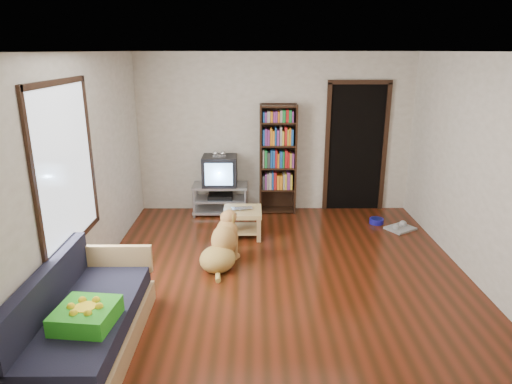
{
  "coord_description": "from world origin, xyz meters",
  "views": [
    {
      "loc": [
        -0.35,
        -4.95,
        2.61
      ],
      "look_at": [
        -0.32,
        0.55,
        0.9
      ],
      "focal_mm": 32.0,
      "sensor_mm": 36.0,
      "label": 1
    }
  ],
  "objects_px": {
    "sofa": "(84,324)",
    "coffee_table": "(243,217)",
    "dog_bowl": "(376,221)",
    "crt_tv": "(220,170)",
    "grey_rag": "(400,228)",
    "dog": "(222,246)",
    "green_cushion": "(86,315)",
    "laptop": "(242,210)",
    "bookshelf": "(278,153)",
    "tv_stand": "(220,198)"
  },
  "relations": [
    {
      "from": "laptop",
      "to": "dog_bowl",
      "type": "distance_m",
      "value": 2.19
    },
    {
      "from": "green_cushion",
      "to": "sofa",
      "type": "xyz_separation_m",
      "value": [
        -0.12,
        0.24,
        -0.24
      ]
    },
    {
      "from": "tv_stand",
      "to": "sofa",
      "type": "height_order",
      "value": "sofa"
    },
    {
      "from": "bookshelf",
      "to": "coffee_table",
      "type": "relative_size",
      "value": 3.27
    },
    {
      "from": "laptop",
      "to": "crt_tv",
      "type": "distance_m",
      "value": 1.13
    },
    {
      "from": "grey_rag",
      "to": "dog",
      "type": "relative_size",
      "value": 0.47
    },
    {
      "from": "dog_bowl",
      "to": "dog",
      "type": "bearing_deg",
      "value": -148.24
    },
    {
      "from": "laptop",
      "to": "grey_rag",
      "type": "height_order",
      "value": "laptop"
    },
    {
      "from": "dog_bowl",
      "to": "tv_stand",
      "type": "height_order",
      "value": "tv_stand"
    },
    {
      "from": "grey_rag",
      "to": "tv_stand",
      "type": "relative_size",
      "value": 0.44
    },
    {
      "from": "laptop",
      "to": "bookshelf",
      "type": "bearing_deg",
      "value": 52.73
    },
    {
      "from": "green_cushion",
      "to": "coffee_table",
      "type": "height_order",
      "value": "green_cushion"
    },
    {
      "from": "bookshelf",
      "to": "crt_tv",
      "type": "bearing_deg",
      "value": -175.68
    },
    {
      "from": "grey_rag",
      "to": "sofa",
      "type": "xyz_separation_m",
      "value": [
        -3.76,
        -2.89,
        0.25
      ]
    },
    {
      "from": "green_cushion",
      "to": "sofa",
      "type": "relative_size",
      "value": 0.26
    },
    {
      "from": "dog_bowl",
      "to": "green_cushion",
      "type": "bearing_deg",
      "value": -134.66
    },
    {
      "from": "bookshelf",
      "to": "dog",
      "type": "distance_m",
      "value": 2.3
    },
    {
      "from": "green_cushion",
      "to": "dog_bowl",
      "type": "height_order",
      "value": "green_cushion"
    },
    {
      "from": "laptop",
      "to": "grey_rag",
      "type": "bearing_deg",
      "value": -3.94
    },
    {
      "from": "bookshelf",
      "to": "sofa",
      "type": "relative_size",
      "value": 1.0
    },
    {
      "from": "green_cushion",
      "to": "grey_rag",
      "type": "height_order",
      "value": "green_cushion"
    },
    {
      "from": "grey_rag",
      "to": "tv_stand",
      "type": "xyz_separation_m",
      "value": [
        -2.79,
        0.74,
        0.25
      ]
    },
    {
      "from": "green_cushion",
      "to": "dog_bowl",
      "type": "distance_m",
      "value": 4.77
    },
    {
      "from": "tv_stand",
      "to": "coffee_table",
      "type": "xyz_separation_m",
      "value": [
        0.39,
        -0.96,
        0.01
      ]
    },
    {
      "from": "crt_tv",
      "to": "coffee_table",
      "type": "relative_size",
      "value": 1.05
    },
    {
      "from": "grey_rag",
      "to": "coffee_table",
      "type": "distance_m",
      "value": 2.42
    },
    {
      "from": "green_cushion",
      "to": "laptop",
      "type": "distance_m",
      "value": 3.14
    },
    {
      "from": "laptop",
      "to": "coffee_table",
      "type": "bearing_deg",
      "value": 80.11
    },
    {
      "from": "dog_bowl",
      "to": "crt_tv",
      "type": "relative_size",
      "value": 0.38
    },
    {
      "from": "tv_stand",
      "to": "crt_tv",
      "type": "relative_size",
      "value": 1.55
    },
    {
      "from": "crt_tv",
      "to": "bookshelf",
      "type": "distance_m",
      "value": 0.99
    },
    {
      "from": "dog_bowl",
      "to": "crt_tv",
      "type": "distance_m",
      "value": 2.64
    },
    {
      "from": "grey_rag",
      "to": "dog",
      "type": "height_order",
      "value": "dog"
    },
    {
      "from": "dog_bowl",
      "to": "coffee_table",
      "type": "height_order",
      "value": "coffee_table"
    },
    {
      "from": "tv_stand",
      "to": "dog",
      "type": "distance_m",
      "value": 1.94
    },
    {
      "from": "bookshelf",
      "to": "grey_rag",
      "type": "bearing_deg",
      "value": -24.31
    },
    {
      "from": "dog_bowl",
      "to": "grey_rag",
      "type": "bearing_deg",
      "value": -39.81
    },
    {
      "from": "laptop",
      "to": "dog",
      "type": "bearing_deg",
      "value": -113.86
    },
    {
      "from": "sofa",
      "to": "coffee_table",
      "type": "relative_size",
      "value": 3.27
    },
    {
      "from": "dog_bowl",
      "to": "bookshelf",
      "type": "xyz_separation_m",
      "value": [
        -1.54,
        0.58,
        0.96
      ]
    },
    {
      "from": "green_cushion",
      "to": "laptop",
      "type": "relative_size",
      "value": 1.54
    },
    {
      "from": "grey_rag",
      "to": "crt_tv",
      "type": "bearing_deg",
      "value": 164.77
    },
    {
      "from": "sofa",
      "to": "dog",
      "type": "bearing_deg",
      "value": 56.38
    },
    {
      "from": "bookshelf",
      "to": "sofa",
      "type": "bearing_deg",
      "value": -117.32
    },
    {
      "from": "green_cushion",
      "to": "bookshelf",
      "type": "distance_m",
      "value": 4.38
    },
    {
      "from": "tv_stand",
      "to": "dog",
      "type": "bearing_deg",
      "value": -85.42
    },
    {
      "from": "crt_tv",
      "to": "dog",
      "type": "bearing_deg",
      "value": -85.47
    },
    {
      "from": "grey_rag",
      "to": "sofa",
      "type": "distance_m",
      "value": 4.75
    },
    {
      "from": "bookshelf",
      "to": "coffee_table",
      "type": "distance_m",
      "value": 1.39
    },
    {
      "from": "laptop",
      "to": "sofa",
      "type": "height_order",
      "value": "sofa"
    }
  ]
}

